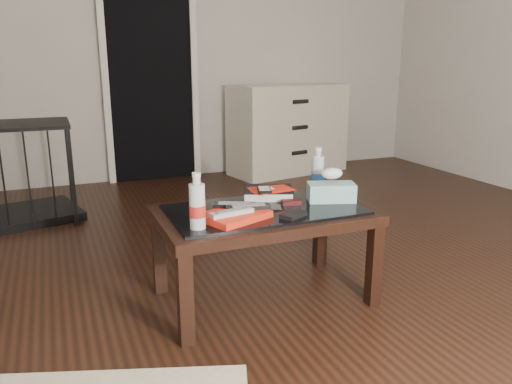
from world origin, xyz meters
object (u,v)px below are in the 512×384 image
Objects in this scene: water_bottle_left at (197,201)px; coffee_table at (264,221)px; pet_crate at (9,191)px; tissue_box at (331,192)px; dresser at (288,129)px; textbook at (268,193)px; water_bottle_right at (318,169)px.

coffee_table is at bearing 23.26° from water_bottle_left.
pet_crate is 2.43m from tissue_box.
dresser is at bearing 61.85° from coffee_table.
tissue_box reaches higher than textbook.
pet_crate is 4.42× the size of tissue_box.
water_bottle_left is at bearing -80.14° from pet_crate.
tissue_box is at bearing 11.71° from water_bottle_left.
pet_crate is 4.07× the size of textbook.
water_bottle_right is (1.61, -1.62, 0.35)m from pet_crate.
pet_crate is at bearing 124.15° from coffee_table.
pet_crate is 2.17m from water_bottle_left.
pet_crate is at bearing 150.21° from textbook.
tissue_box is at bearing -62.52° from pet_crate.
dresser is 2.67m from textbook.
dresser is 1.25× the size of pet_crate.
pet_crate is 2.32m from water_bottle_right.
water_bottle_right is at bearing 25.46° from coffee_table.
water_bottle_right is at bearing -58.79° from pet_crate.
textbook is at bearing 35.68° from water_bottle_left.
water_bottle_right reaches higher than tissue_box.
dresser is at bearing 87.70° from tissue_box.
water_bottle_left is (-1.72, -2.69, 0.13)m from dresser.
coffee_table is at bearing -129.39° from dresser.
dresser reaches higher than textbook.
water_bottle_left is at bearing -156.74° from coffee_table.
water_bottle_left is at bearing -133.89° from dresser.
dresser reaches higher than pet_crate.
coffee_table is 0.47m from water_bottle_right.
pet_crate is (-2.58, -0.72, -0.22)m from dresser.
water_bottle_right is at bearing -123.60° from dresser.
dresser is at bearing 57.34° from water_bottle_left.
pet_crate is 2.11m from textbook.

